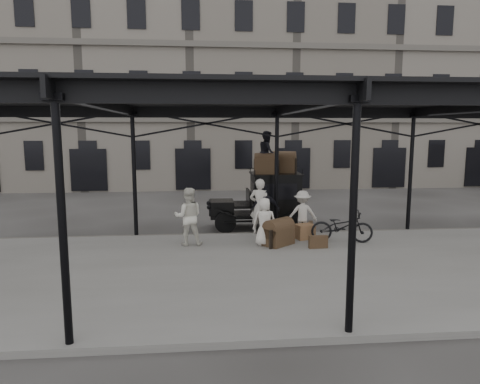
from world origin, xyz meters
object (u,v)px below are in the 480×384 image
object	(u,v)px
steamer_trunk_platform	(279,234)
porter_left	(260,206)
porter_official	(265,210)
bicycle	(342,226)
steamer_trunk_roof_near	(266,165)
taxi	(267,198)

from	to	relation	value
steamer_trunk_platform	porter_left	bearing A→B (deg)	64.47
porter_official	steamer_trunk_platform	xyz separation A→B (m)	(0.20, -1.53, -0.50)
porter_left	porter_official	bearing A→B (deg)	-161.29
porter_left	bicycle	world-z (taller)	porter_left
porter_official	steamer_trunk_roof_near	xyz separation A→B (m)	(0.22, 1.28, 1.50)
porter_left	steamer_trunk_platform	xyz separation A→B (m)	(0.41, -1.53, -0.63)
taxi	bicycle	distance (m)	3.59
porter_official	porter_left	bearing A→B (deg)	7.10
bicycle	steamer_trunk_platform	xyz separation A→B (m)	(-2.15, -0.16, -0.17)
porter_official	steamer_trunk_roof_near	world-z (taller)	steamer_trunk_roof_near
bicycle	porter_left	bearing A→B (deg)	74.28
steamer_trunk_roof_near	porter_official	bearing A→B (deg)	-89.58
porter_official	steamer_trunk_roof_near	bearing A→B (deg)	-92.54
porter_official	bicycle	size ratio (longest dim) A/B	0.86
bicycle	steamer_trunk_platform	bearing A→B (deg)	106.69
taxi	steamer_trunk_platform	distance (m)	3.14
bicycle	steamer_trunk_platform	world-z (taller)	bicycle
steamer_trunk_roof_near	steamer_trunk_platform	bearing A→B (deg)	-80.20
porter_official	steamer_trunk_platform	bearing A→B (deg)	104.69
porter_left	steamer_trunk_platform	distance (m)	1.71
taxi	porter_left	distance (m)	1.61
taxi	steamer_trunk_roof_near	bearing A→B (deg)	-108.07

